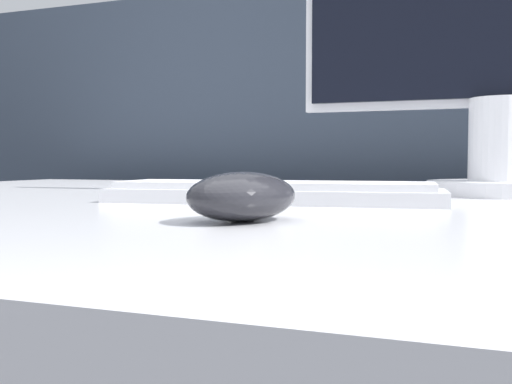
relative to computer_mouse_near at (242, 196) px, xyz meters
The scene contains 3 objects.
partition_panel 0.97m from the computer_mouse_near, 92.79° to the left, with size 5.00×0.03×1.19m.
computer_mouse_near is the anchor object (origin of this frame).
keyboard 0.22m from the computer_mouse_near, 103.34° to the left, with size 0.40×0.16×0.02m.
Camera 1 is at (0.22, -0.71, 0.76)m, focal length 42.00 mm.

